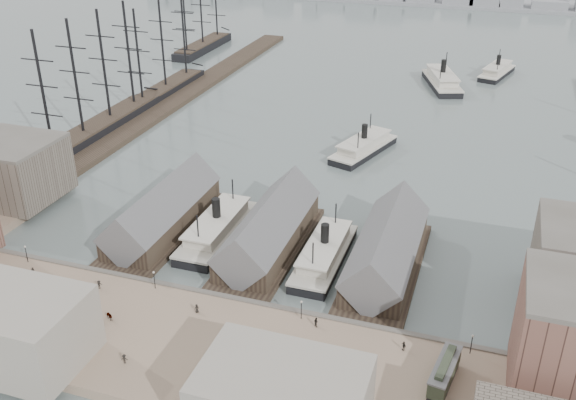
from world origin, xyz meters
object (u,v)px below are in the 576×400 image
(horse_cart_center, at_px, (104,316))
(horse_cart_right, at_px, (308,377))
(horse_cart_left, at_px, (15,292))
(tram, at_px, (444,373))
(ferry_docked_west, at_px, (217,228))

(horse_cart_center, xyz_separation_m, horse_cart_right, (39.58, -3.29, -0.00))
(horse_cart_left, relative_size, horse_cart_right, 1.01)
(horse_cart_left, height_order, horse_cart_center, horse_cart_center)
(horse_cart_left, distance_m, horse_cart_right, 60.44)
(tram, distance_m, horse_cart_center, 60.29)
(horse_cart_center, height_order, horse_cart_right, horse_cart_center)
(tram, bearing_deg, horse_cart_left, -169.83)
(ferry_docked_west, height_order, horse_cart_left, ferry_docked_west)
(horse_cart_center, bearing_deg, ferry_docked_west, 16.89)
(tram, relative_size, horse_cart_center, 2.31)
(ferry_docked_west, distance_m, horse_cart_center, 37.41)
(tram, bearing_deg, ferry_docked_west, 156.96)
(horse_cart_right, bearing_deg, tram, -64.01)
(tram, height_order, horse_cart_center, tram)
(ferry_docked_west, xyz_separation_m, tram, (54.47, -33.76, 1.55))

